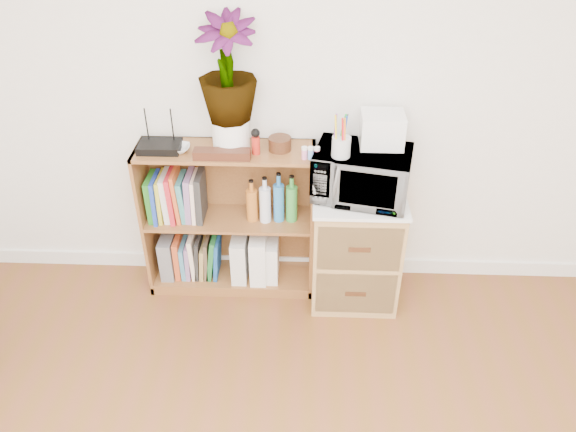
{
  "coord_description": "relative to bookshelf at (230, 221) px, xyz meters",
  "views": [
    {
      "loc": [
        0.11,
        -0.63,
        2.38
      ],
      "look_at": [
        0.0,
        1.95,
        0.62
      ],
      "focal_mm": 35.0,
      "sensor_mm": 36.0,
      "label": 1
    }
  ],
  "objects": [
    {
      "name": "file_box",
      "position": [
        -0.4,
        0.0,
        -0.27
      ],
      "size": [
        0.08,
        0.22,
        0.27
      ],
      "primitive_type": "cube",
      "color": "slate",
      "rests_on": "bookshelf"
    },
    {
      "name": "potted_plant",
      "position": [
        0.04,
        0.02,
        0.92
      ],
      "size": [
        0.31,
        0.31,
        0.55
      ],
      "primitive_type": "imported",
      "color": "#28662C",
      "rests_on": "plant_pot"
    },
    {
      "name": "bookshelf",
      "position": [
        0.0,
        0.0,
        0.0
      ],
      "size": [
        1.0,
        0.3,
        0.95
      ],
      "primitive_type": "cube",
      "color": "brown",
      "rests_on": "ground"
    },
    {
      "name": "lower_books",
      "position": [
        -0.21,
        -0.0,
        -0.27
      ],
      "size": [
        0.28,
        0.19,
        0.29
      ],
      "color": "#C04A22",
      "rests_on": "bookshelf"
    },
    {
      "name": "magazine_holder_mid",
      "position": [
        0.17,
        -0.01,
        -0.25
      ],
      "size": [
        0.1,
        0.25,
        0.31
      ],
      "primitive_type": "cube",
      "color": "white",
      "rests_on": "bookshelf"
    },
    {
      "name": "trinket_box",
      "position": [
        0.0,
        -0.1,
        0.5
      ],
      "size": [
        0.3,
        0.08,
        0.05
      ],
      "primitive_type": "cube",
      "color": "#33170D",
      "rests_on": "bookshelf"
    },
    {
      "name": "plant_pot",
      "position": [
        0.04,
        0.02,
        0.56
      ],
      "size": [
        0.2,
        0.2,
        0.17
      ],
      "primitive_type": "cylinder",
      "color": "white",
      "rests_on": "bookshelf"
    },
    {
      "name": "small_appliance",
      "position": [
        0.85,
        -0.01,
        0.61
      ],
      "size": [
        0.23,
        0.19,
        0.18
      ],
      "primitive_type": "cube",
      "color": "white",
      "rests_on": "microwave"
    },
    {
      "name": "wooden_bowl",
      "position": [
        0.3,
        0.01,
        0.51
      ],
      "size": [
        0.12,
        0.12,
        0.07
      ],
      "primitive_type": "cylinder",
      "color": "#37200F",
      "rests_on": "bookshelf"
    },
    {
      "name": "paint_jars",
      "position": [
        0.47,
        -0.09,
        0.5
      ],
      "size": [
        0.12,
        0.04,
        0.06
      ],
      "primitive_type": "cube",
      "color": "#CC717F",
      "rests_on": "bookshelf"
    },
    {
      "name": "liquor_bottles",
      "position": [
        0.26,
        0.0,
        0.17
      ],
      "size": [
        0.3,
        0.07,
        0.3
      ],
      "color": "#B66422",
      "rests_on": "bookshelf"
    },
    {
      "name": "cookbooks",
      "position": [
        -0.3,
        0.0,
        0.17
      ],
      "size": [
        0.32,
        0.2,
        0.31
      ],
      "color": "#257C21",
      "rests_on": "bookshelf"
    },
    {
      "name": "skirting_board",
      "position": [
        0.35,
        0.14,
        -0.42
      ],
      "size": [
        4.0,
        0.02,
        0.1
      ],
      "primitive_type": "cube",
      "color": "white",
      "rests_on": "ground"
    },
    {
      "name": "pen_cup",
      "position": [
        0.63,
        -0.15,
        0.58
      ],
      "size": [
        0.1,
        0.1,
        0.11
      ],
      "primitive_type": "cylinder",
      "color": "silver",
      "rests_on": "microwave"
    },
    {
      "name": "magazine_holder_left",
      "position": [
        0.05,
        -0.01,
        -0.26
      ],
      "size": [
        0.09,
        0.23,
        0.29
      ],
      "primitive_type": "cube",
      "color": "silver",
      "rests_on": "bookshelf"
    },
    {
      "name": "white_bowl",
      "position": [
        -0.25,
        -0.03,
        0.49
      ],
      "size": [
        0.13,
        0.13,
        0.03
      ],
      "primitive_type": "imported",
      "color": "silver",
      "rests_on": "bookshelf"
    },
    {
      "name": "router",
      "position": [
        -0.35,
        -0.02,
        0.5
      ],
      "size": [
        0.23,
        0.16,
        0.04
      ],
      "primitive_type": "cube",
      "color": "black",
      "rests_on": "bookshelf"
    },
    {
      "name": "microwave",
      "position": [
        0.75,
        -0.08,
        0.39
      ],
      "size": [
        0.57,
        0.44,
        0.28
      ],
      "primitive_type": "imported",
      "rotation": [
        0.0,
        0.0,
        -0.21
      ],
      "color": "white",
      "rests_on": "wicker_unit"
    },
    {
      "name": "kokeshi_doll",
      "position": [
        0.18,
        -0.04,
        0.53
      ],
      "size": [
        0.04,
        0.04,
        0.1
      ],
      "primitive_type": "cylinder",
      "color": "red",
      "rests_on": "bookshelf"
    },
    {
      "name": "magazine_holder_right",
      "position": [
        0.25,
        -0.01,
        -0.27
      ],
      "size": [
        0.08,
        0.21,
        0.27
      ],
      "primitive_type": "cube",
      "color": "white",
      "rests_on": "bookshelf"
    },
    {
      "name": "wicker_unit",
      "position": [
        0.75,
        -0.08,
        -0.12
      ],
      "size": [
        0.5,
        0.45,
        0.7
      ],
      "primitive_type": "cube",
      "color": "#9E7542",
      "rests_on": "ground"
    }
  ]
}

